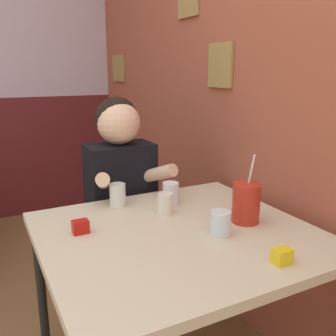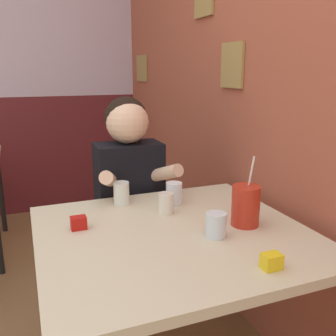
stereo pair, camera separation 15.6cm
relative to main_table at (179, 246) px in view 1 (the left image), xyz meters
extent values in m
cube|color=#9E4C38|center=(0.59, 1.07, 0.67)|extent=(0.06, 4.75, 2.70)
cube|color=olive|center=(0.55, 2.10, 0.67)|extent=(0.02, 0.27, 0.23)
cube|color=olive|center=(0.55, 0.54, 0.68)|extent=(0.02, 0.21, 0.23)
cube|color=beige|center=(0.00, 0.00, 0.04)|extent=(1.01, 0.94, 0.04)
cylinder|color=black|center=(-0.46, 0.43, -0.33)|extent=(0.04, 0.04, 0.70)
cylinder|color=black|center=(0.46, 0.43, -0.33)|extent=(0.04, 0.04, 0.70)
cube|color=black|center=(-0.01, 0.61, -0.44)|extent=(0.31, 0.20, 0.47)
cube|color=black|center=(-0.01, 0.61, 0.04)|extent=(0.34, 0.20, 0.50)
sphere|color=black|center=(-0.01, 0.64, 0.42)|extent=(0.22, 0.22, 0.22)
sphere|color=beige|center=(-0.01, 0.61, 0.40)|extent=(0.22, 0.22, 0.22)
cylinder|color=beige|center=(-0.14, 0.47, 0.15)|extent=(0.14, 0.27, 0.15)
cylinder|color=beige|center=(0.13, 0.47, 0.15)|extent=(0.14, 0.27, 0.15)
cylinder|color=#B22819|center=(0.29, -0.04, 0.14)|extent=(0.11, 0.11, 0.16)
cylinder|color=white|center=(0.30, -0.04, 0.27)|extent=(0.01, 0.04, 0.14)
cylinder|color=silver|center=(0.12, 0.28, 0.11)|extent=(0.07, 0.07, 0.10)
cylinder|color=silver|center=(-0.11, 0.37, 0.11)|extent=(0.07, 0.07, 0.10)
cylinder|color=silver|center=(0.04, 0.19, 0.11)|extent=(0.07, 0.07, 0.09)
cylinder|color=silver|center=(0.13, -0.10, 0.11)|extent=(0.08, 0.08, 0.09)
cube|color=#B7140F|center=(-0.33, 0.16, 0.09)|extent=(0.06, 0.04, 0.05)
cube|color=yellow|center=(0.18, -0.37, 0.09)|extent=(0.06, 0.04, 0.05)
camera|label=1|loc=(-0.64, -1.16, 0.66)|focal=40.00mm
camera|label=2|loc=(-0.50, -1.22, 0.66)|focal=40.00mm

